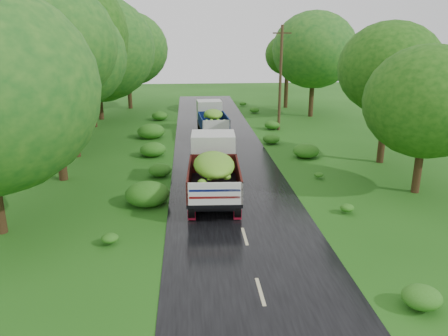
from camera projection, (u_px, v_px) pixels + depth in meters
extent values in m
plane|color=#194A0F|center=(260.00, 292.00, 14.09)|extent=(120.00, 120.00, 0.00)
cube|color=black|center=(242.00, 226.00, 18.84)|extent=(6.50, 80.00, 0.02)
cube|color=#BFB78C|center=(260.00, 291.00, 14.08)|extent=(0.12, 1.60, 0.00)
cube|color=#BFB78C|center=(245.00, 236.00, 17.89)|extent=(0.12, 1.60, 0.00)
cube|color=#BFB78C|center=(234.00, 200.00, 21.69)|extent=(0.12, 1.60, 0.00)
cube|color=#BFB78C|center=(227.00, 175.00, 25.50)|extent=(0.12, 1.60, 0.00)
cube|color=#BFB78C|center=(222.00, 157.00, 29.31)|extent=(0.12, 1.60, 0.00)
cube|color=#BFB78C|center=(218.00, 142.00, 33.11)|extent=(0.12, 1.60, 0.00)
cube|color=#BFB78C|center=(215.00, 131.00, 36.92)|extent=(0.12, 1.60, 0.00)
cube|color=#BFB78C|center=(212.00, 122.00, 40.72)|extent=(0.12, 1.60, 0.00)
cube|color=#BFB78C|center=(210.00, 114.00, 44.53)|extent=(0.12, 1.60, 0.00)
cube|color=#BFB78C|center=(208.00, 108.00, 48.33)|extent=(0.12, 1.60, 0.00)
cube|color=#BFB78C|center=(207.00, 102.00, 52.14)|extent=(0.12, 1.60, 0.00)
cube|color=black|center=(214.00, 186.00, 21.83)|extent=(2.09, 5.99, 0.29)
cylinder|color=black|center=(195.00, 175.00, 23.89)|extent=(0.34, 1.06, 1.05)
cylinder|color=black|center=(232.00, 175.00, 23.96)|extent=(0.34, 1.06, 1.05)
cylinder|color=black|center=(193.00, 198.00, 20.56)|extent=(0.34, 1.06, 1.05)
cylinder|color=black|center=(236.00, 198.00, 20.63)|extent=(0.34, 1.06, 1.05)
cylinder|color=black|center=(192.00, 207.00, 19.53)|extent=(0.34, 1.06, 1.05)
cylinder|color=black|center=(237.00, 207.00, 19.60)|extent=(0.34, 1.06, 1.05)
cube|color=maroon|center=(192.00, 215.00, 19.26)|extent=(0.36, 0.06, 0.47)
cube|color=maroon|center=(238.00, 215.00, 19.33)|extent=(0.36, 0.06, 0.47)
cube|color=silver|center=(213.00, 151.00, 23.74)|extent=(2.41, 2.10, 1.99)
cube|color=black|center=(214.00, 189.00, 20.71)|extent=(2.63, 4.62, 0.17)
cube|color=#47160C|center=(189.00, 177.00, 20.50)|extent=(0.30, 4.51, 1.00)
cube|color=#47160C|center=(239.00, 177.00, 20.57)|extent=(0.30, 4.51, 1.00)
cube|color=#47160C|center=(213.00, 164.00, 22.65)|extent=(2.42, 0.20, 1.00)
cube|color=silver|center=(215.00, 194.00, 18.42)|extent=(2.42, 0.20, 1.00)
ellipsoid|color=#348C19|center=(214.00, 164.00, 20.35)|extent=(2.21, 3.88, 1.05)
cube|color=black|center=(212.00, 127.00, 35.55)|extent=(1.89, 5.27, 0.26)
cylinder|color=black|center=(199.00, 125.00, 37.25)|extent=(0.31, 0.93, 0.92)
cylinder|color=black|center=(220.00, 124.00, 37.49)|extent=(0.31, 0.93, 0.92)
cylinder|color=black|center=(202.00, 132.00, 34.36)|extent=(0.31, 0.93, 0.92)
cylinder|color=black|center=(225.00, 132.00, 34.59)|extent=(0.31, 0.93, 0.92)
cylinder|color=black|center=(204.00, 135.00, 33.46)|extent=(0.31, 0.93, 0.92)
cylinder|color=black|center=(227.00, 134.00, 33.70)|extent=(0.31, 0.93, 0.92)
cube|color=maroon|center=(204.00, 139.00, 33.23)|extent=(0.31, 0.05, 0.41)
cube|color=maroon|center=(227.00, 138.00, 33.47)|extent=(0.31, 0.05, 0.41)
cube|color=silver|center=(209.00, 111.00, 37.21)|extent=(2.13, 1.86, 1.75)
cube|color=black|center=(213.00, 127.00, 34.57)|extent=(2.34, 4.08, 0.15)
cube|color=navy|center=(200.00, 121.00, 34.29)|extent=(0.30, 3.96, 0.87)
cube|color=navy|center=(226.00, 121.00, 34.56)|extent=(0.30, 3.96, 0.87)
cube|color=navy|center=(211.00, 116.00, 36.26)|extent=(2.12, 0.20, 0.87)
cube|color=silver|center=(216.00, 126.00, 32.58)|extent=(2.12, 0.20, 0.87)
ellipsoid|color=#348C19|center=(213.00, 114.00, 34.26)|extent=(1.97, 3.42, 0.92)
cylinder|color=#382616|center=(280.00, 79.00, 36.13)|extent=(0.29, 0.29, 8.59)
cube|color=#382616|center=(282.00, 33.00, 35.04)|extent=(1.48, 0.49, 0.11)
cylinder|color=black|center=(55.00, 105.00, 23.55)|extent=(0.48, 0.48, 8.52)
ellipsoid|color=#14490E|center=(48.00, 43.00, 22.59)|extent=(3.79, 3.79, 3.41)
cylinder|color=black|center=(72.00, 101.00, 28.30)|extent=(0.46, 0.46, 7.47)
ellipsoid|color=#14490E|center=(67.00, 56.00, 27.46)|extent=(3.87, 3.87, 3.48)
cylinder|color=black|center=(58.00, 83.00, 31.86)|extent=(0.49, 0.49, 8.90)
ellipsoid|color=#14490E|center=(52.00, 35.00, 30.85)|extent=(4.63, 4.63, 4.17)
cylinder|color=black|center=(91.00, 85.00, 37.53)|extent=(0.46, 0.46, 7.33)
ellipsoid|color=#14490E|center=(88.00, 52.00, 36.70)|extent=(3.47, 3.47, 3.13)
cylinder|color=black|center=(98.00, 80.00, 40.84)|extent=(0.46, 0.46, 7.45)
ellipsoid|color=#14490E|center=(96.00, 49.00, 40.00)|extent=(4.66, 4.66, 4.19)
cylinder|color=black|center=(128.00, 75.00, 46.93)|extent=(0.45, 0.45, 7.18)
ellipsoid|color=#14490E|center=(127.00, 49.00, 46.12)|extent=(4.17, 4.17, 3.75)
cylinder|color=black|center=(422.00, 142.00, 22.07)|extent=(0.41, 0.41, 5.40)
ellipsoid|color=#145219|center=(427.00, 102.00, 21.46)|extent=(3.52, 3.52, 3.17)
cylinder|color=black|center=(385.00, 110.00, 27.14)|extent=(0.44, 0.44, 6.74)
ellipsoid|color=#145219|center=(390.00, 68.00, 26.37)|extent=(3.53, 3.53, 3.18)
cylinder|color=black|center=(312.00, 79.00, 42.35)|extent=(0.45, 0.45, 7.28)
ellipsoid|color=#145219|center=(314.00, 50.00, 41.52)|extent=(4.01, 4.01, 3.61)
cylinder|color=black|center=(287.00, 78.00, 47.54)|extent=(0.44, 0.44, 6.49)
ellipsoid|color=#145219|center=(288.00, 55.00, 46.81)|extent=(3.12, 3.12, 2.81)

